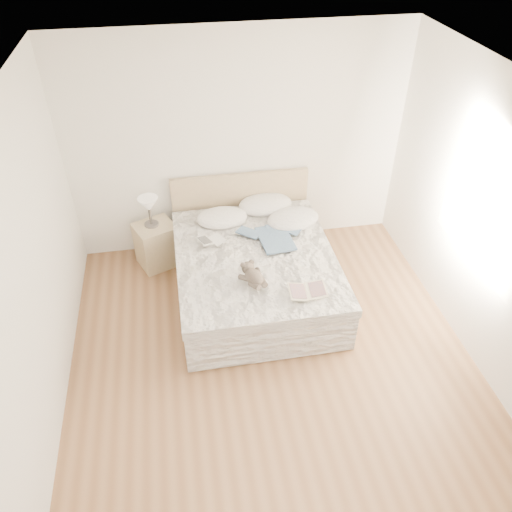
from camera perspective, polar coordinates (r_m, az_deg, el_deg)
name	(u,v)px	position (r m, az deg, el deg)	size (l,w,h in m)	color
floor	(275,369)	(5.08, 2.15, -12.81)	(4.00, 4.50, 0.00)	brown
ceiling	(284,105)	(3.43, 3.24, 16.89)	(4.00, 4.50, 0.00)	white
wall_back	(238,145)	(6.00, -2.02, 12.55)	(4.00, 0.02, 2.70)	white
wall_left	(25,292)	(4.24, -24.92, -3.78)	(0.02, 4.50, 2.70)	white
wall_right	(500,239)	(4.89, 26.16, 1.77)	(0.02, 4.50, 2.70)	white
window	(484,211)	(5.03, 24.65, 4.68)	(0.02, 1.30, 1.10)	white
bed	(254,270)	(5.68, -0.22, -1.61)	(1.72, 2.14, 1.00)	tan
nightstand	(157,245)	(6.23, -11.28, 1.29)	(0.45, 0.40, 0.56)	tan
table_lamp	(149,206)	(5.94, -12.17, 5.62)	(0.28, 0.28, 0.37)	#4E4844
pillow_left	(222,218)	(5.96, -3.90, 4.39)	(0.61, 0.43, 0.18)	white
pillow_middle	(265,204)	(6.19, 1.08, 5.92)	(0.67, 0.47, 0.20)	white
pillow_right	(293,219)	(5.93, 4.25, 4.23)	(0.64, 0.45, 0.19)	white
blouse	(275,239)	(5.62, 2.23, 2.00)	(0.55, 0.59, 0.02)	#395373
photo_book	(211,241)	(5.61, -5.16, 1.76)	(0.28, 0.20, 0.02)	white
childrens_book	(307,291)	(4.96, 5.90, -4.02)	(0.39, 0.26, 0.03)	beige
teddy_bear	(254,282)	(5.01, -0.20, -2.97)	(0.22, 0.31, 0.17)	brown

